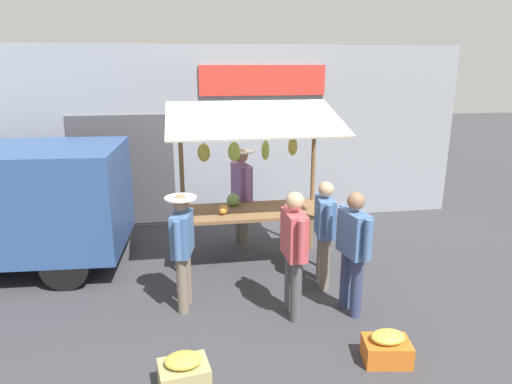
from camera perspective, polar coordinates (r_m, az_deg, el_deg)
ground_plane at (r=7.39m, az=-0.38°, el=-8.74°), size 40.00×40.00×0.00m
street_backdrop at (r=9.00m, az=-2.84°, el=7.02°), size 9.00×0.30×3.40m
market_stall at (r=6.92m, az=-0.64°, el=2.98°), size 2.50×1.46×2.50m
vendor_with_sunhat at (r=7.73m, az=-1.81°, el=0.38°), size 0.44×0.71×1.70m
shopper_with_ponytail at (r=5.79m, az=12.02°, el=-6.49°), size 0.30×0.67×1.58m
shopper_with_shopping_bag at (r=5.59m, az=4.74°, el=-6.76°), size 0.24×0.69×1.61m
shopper_in_grey_tee at (r=5.83m, az=-9.13°, el=-6.36°), size 0.39×0.65×1.53m
shopper_in_striped_shirt at (r=6.43m, az=8.52°, el=-4.39°), size 0.28×0.66×1.53m
produce_crate_near at (r=4.79m, az=-8.96°, el=-21.48°), size 0.52×0.44×0.39m
produce_crate_side at (r=5.30m, az=15.97°, el=-18.16°), size 0.53×0.43×0.35m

